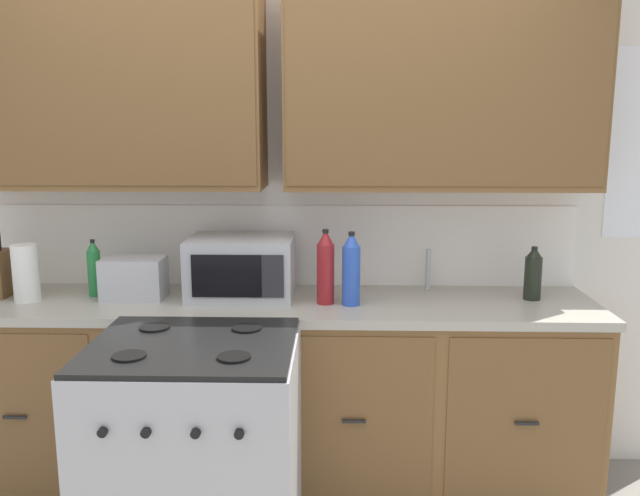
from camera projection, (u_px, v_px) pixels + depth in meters
name	position (u px, v px, depth m)	size (l,w,h in m)	color
wall_unit	(277.00, 137.00, 3.08)	(4.10, 0.40, 2.45)	white
counter_run	(276.00, 393.00, 3.11)	(2.93, 0.64, 0.93)	black
stove_range	(196.00, 461.00, 2.50)	(0.76, 0.68, 0.95)	#B7B7BC
microwave	(241.00, 267.00, 3.06)	(0.48, 0.37, 0.28)	#B7B7BC
toaster	(134.00, 278.00, 3.04)	(0.28, 0.18, 0.19)	#B7B7BC
sink_faucet	(428.00, 270.00, 3.19)	(0.02, 0.02, 0.20)	#B2B5BA
paper_towel_roll	(26.00, 273.00, 2.99)	(0.12, 0.12, 0.26)	white
bottle_green	(94.00, 268.00, 3.08)	(0.06, 0.06, 0.27)	#237A38
bottle_blue	(351.00, 270.00, 2.92)	(0.08, 0.08, 0.33)	blue
bottle_red	(326.00, 268.00, 2.94)	(0.08, 0.08, 0.34)	maroon
bottle_dark	(533.00, 274.00, 3.02)	(0.08, 0.08, 0.25)	black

